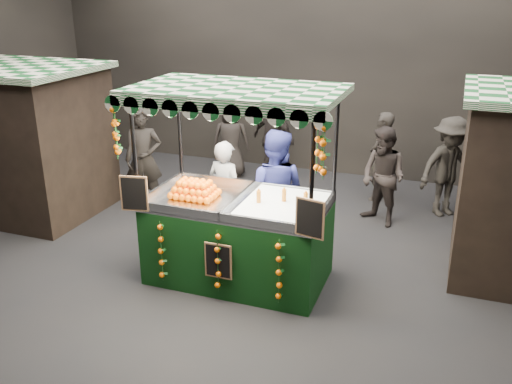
% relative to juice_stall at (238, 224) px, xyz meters
% --- Properties ---
extents(ground, '(12.00, 12.00, 0.00)m').
position_rel_juice_stall_xyz_m(ground, '(-0.24, 0.09, -0.83)').
color(ground, black).
rests_on(ground, ground).
extents(market_hall, '(12.10, 10.10, 5.05)m').
position_rel_juice_stall_xyz_m(market_hall, '(-0.24, 0.09, 2.55)').
color(market_hall, black).
rests_on(market_hall, ground).
extents(neighbour_stall_left, '(3.00, 2.20, 2.60)m').
position_rel_juice_stall_xyz_m(neighbour_stall_left, '(-4.64, 1.09, 0.48)').
color(neighbour_stall_left, black).
rests_on(neighbour_stall_left, ground).
extents(juice_stall, '(2.76, 1.62, 2.68)m').
position_rel_juice_stall_xyz_m(juice_stall, '(0.00, 0.00, 0.00)').
color(juice_stall, black).
rests_on(juice_stall, ground).
extents(vendor_grey, '(0.68, 0.53, 1.67)m').
position_rel_juice_stall_xyz_m(vendor_grey, '(-0.62, 1.02, 0.00)').
color(vendor_grey, gray).
rests_on(vendor_grey, ground).
extents(vendor_blue, '(0.96, 0.76, 1.93)m').
position_rel_juice_stall_xyz_m(vendor_blue, '(0.20, 0.97, 0.13)').
color(vendor_blue, navy).
rests_on(vendor_blue, ground).
extents(shopper_0, '(0.79, 0.67, 1.83)m').
position_rel_juice_stall_xyz_m(shopper_0, '(-2.61, 1.93, 0.09)').
color(shopper_0, black).
rests_on(shopper_0, ground).
extents(shopper_1, '(1.04, 0.99, 1.69)m').
position_rel_juice_stall_xyz_m(shopper_1, '(1.57, 2.62, 0.02)').
color(shopper_1, '#2A2322').
rests_on(shopper_1, ground).
extents(shopper_2, '(1.14, 0.81, 1.79)m').
position_rel_juice_stall_xyz_m(shopper_2, '(-0.87, 4.13, 0.07)').
color(shopper_2, black).
rests_on(shopper_2, ground).
extents(shopper_3, '(1.31, 1.24, 1.78)m').
position_rel_juice_stall_xyz_m(shopper_3, '(2.58, 3.42, 0.06)').
color(shopper_3, '#2B2823').
rests_on(shopper_3, ground).
extents(shopper_4, '(0.90, 0.72, 1.60)m').
position_rel_juice_stall_xyz_m(shopper_4, '(-1.81, 4.10, -0.03)').
color(shopper_4, '#292321').
rests_on(shopper_4, ground).
extents(shopper_6, '(0.54, 0.70, 1.69)m').
position_rel_juice_stall_xyz_m(shopper_6, '(1.35, 3.79, 0.01)').
color(shopper_6, '#292421').
rests_on(shopper_6, ground).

